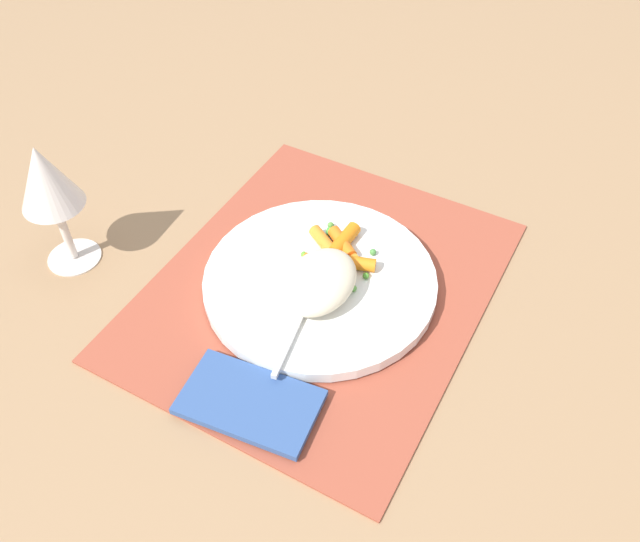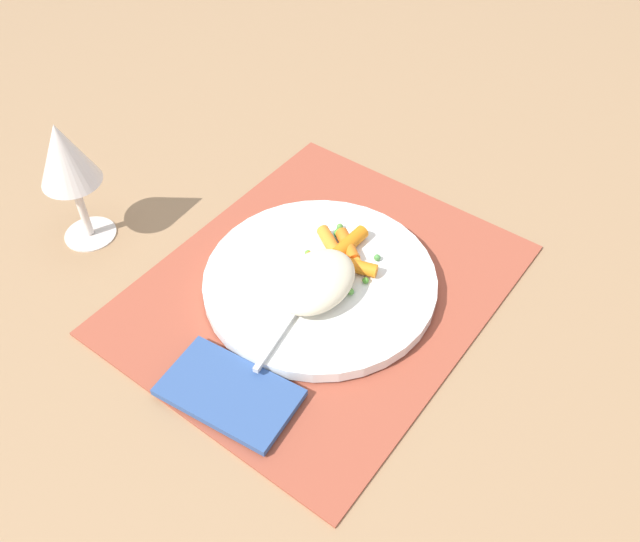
{
  "view_description": "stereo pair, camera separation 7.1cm",
  "coord_description": "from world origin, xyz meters",
  "px_view_note": "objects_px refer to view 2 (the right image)",
  "views": [
    {
      "loc": [
        -0.45,
        -0.25,
        0.58
      ],
      "look_at": [
        0.0,
        0.0,
        0.03
      ],
      "focal_mm": 37.88,
      "sensor_mm": 36.0,
      "label": 1
    },
    {
      "loc": [
        -0.41,
        -0.31,
        0.58
      ],
      "look_at": [
        0.0,
        0.0,
        0.03
      ],
      "focal_mm": 37.88,
      "sensor_mm": 36.0,
      "label": 2
    }
  ],
  "objects_px": {
    "carrot_portion": "(343,256)",
    "napkin": "(229,392)",
    "plate": "(320,281)",
    "rice_mound": "(317,282)",
    "fork": "(307,294)",
    "wine_glass": "(65,158)"
  },
  "relations": [
    {
      "from": "carrot_portion",
      "to": "napkin",
      "type": "distance_m",
      "value": 0.21
    },
    {
      "from": "plate",
      "to": "rice_mound",
      "type": "bearing_deg",
      "value": -151.99
    },
    {
      "from": "fork",
      "to": "carrot_portion",
      "type": "bearing_deg",
      "value": 0.26
    },
    {
      "from": "wine_glass",
      "to": "napkin",
      "type": "height_order",
      "value": "wine_glass"
    },
    {
      "from": "plate",
      "to": "carrot_portion",
      "type": "xyz_separation_m",
      "value": [
        0.04,
        -0.01,
        0.01
      ]
    },
    {
      "from": "rice_mound",
      "to": "wine_glass",
      "type": "xyz_separation_m",
      "value": [
        -0.08,
        0.29,
        0.08
      ]
    },
    {
      "from": "plate",
      "to": "wine_glass",
      "type": "height_order",
      "value": "wine_glass"
    },
    {
      "from": "rice_mound",
      "to": "wine_glass",
      "type": "bearing_deg",
      "value": 104.52
    },
    {
      "from": "plate",
      "to": "fork",
      "type": "distance_m",
      "value": 0.03
    },
    {
      "from": "carrot_portion",
      "to": "fork",
      "type": "distance_m",
      "value": 0.07
    },
    {
      "from": "plate",
      "to": "fork",
      "type": "relative_size",
      "value": 1.43
    },
    {
      "from": "wine_glass",
      "to": "carrot_portion",
      "type": "bearing_deg",
      "value": -64.87
    },
    {
      "from": "fork",
      "to": "wine_glass",
      "type": "height_order",
      "value": "wine_glass"
    },
    {
      "from": "carrot_portion",
      "to": "fork",
      "type": "bearing_deg",
      "value": -179.74
    },
    {
      "from": "fork",
      "to": "plate",
      "type": "bearing_deg",
      "value": 10.36
    },
    {
      "from": "wine_glass",
      "to": "napkin",
      "type": "relative_size",
      "value": 1.21
    },
    {
      "from": "rice_mound",
      "to": "plate",
      "type": "bearing_deg",
      "value": 28.01
    },
    {
      "from": "fork",
      "to": "rice_mound",
      "type": "bearing_deg",
      "value": -33.08
    },
    {
      "from": "plate",
      "to": "napkin",
      "type": "height_order",
      "value": "plate"
    },
    {
      "from": "carrot_portion",
      "to": "napkin",
      "type": "bearing_deg",
      "value": -177.26
    },
    {
      "from": "plate",
      "to": "fork",
      "type": "height_order",
      "value": "fork"
    },
    {
      "from": "rice_mound",
      "to": "fork",
      "type": "relative_size",
      "value": 0.55
    }
  ]
}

